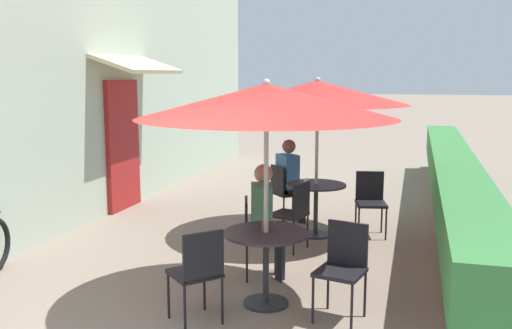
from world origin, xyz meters
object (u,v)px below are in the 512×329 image
(patio_table_near, at_px, (266,251))
(coffee_cup_near, at_px, (265,226))
(seated_patron_mid_back, at_px, (291,177))
(coffee_cup_mid, at_px, (306,182))
(cafe_chair_mid_right, at_px, (370,198))
(cafe_chair_near_back, at_px, (198,269))
(seated_patron_near_right, at_px, (267,216))
(patio_umbrella_near, at_px, (266,101))
(patio_table_mid, at_px, (316,197))
(cafe_chair_mid_left, at_px, (294,210))
(cafe_chair_near_right, at_px, (256,231))
(cafe_chair_near_left, at_px, (343,263))
(patio_umbrella_mid, at_px, (318,93))
(cafe_chair_mid_back, at_px, (284,189))

(patio_table_near, bearing_deg, coffee_cup_near, 111.12)
(seated_patron_mid_back, xyz_separation_m, coffee_cup_mid, (0.37, -0.70, 0.08))
(patio_table_near, relative_size, cafe_chair_mid_right, 0.94)
(cafe_chair_near_back, xyz_separation_m, seated_patron_mid_back, (0.03, 3.65, 0.17))
(seated_patron_near_right, bearing_deg, patio_table_near, -2.71)
(patio_umbrella_near, bearing_deg, patio_table_mid, 88.73)
(patio_table_near, height_order, cafe_chair_mid_left, cafe_chair_mid_left)
(cafe_chair_near_right, bearing_deg, seated_patron_near_right, 90.00)
(seated_patron_near_right, height_order, patio_table_mid, seated_patron_near_right)
(cafe_chair_near_back, bearing_deg, seated_patron_mid_back, 42.65)
(cafe_chair_mid_right, bearing_deg, seated_patron_near_right, 51.99)
(patio_table_mid, bearing_deg, cafe_chair_near_right, -100.94)
(patio_umbrella_near, bearing_deg, seated_patron_near_right, 104.14)
(cafe_chair_near_back, height_order, cafe_chair_mid_right, same)
(patio_table_near, height_order, coffee_cup_near, coffee_cup_near)
(cafe_chair_near_left, height_order, seated_patron_near_right, seated_patron_near_right)
(patio_umbrella_mid, bearing_deg, patio_table_mid, -82.87)
(cafe_chair_mid_right, bearing_deg, patio_table_mid, 5.84)
(cafe_chair_near_back, bearing_deg, patio_table_near, 5.84)
(patio_table_mid, height_order, coffee_cup_mid, coffee_cup_mid)
(patio_umbrella_mid, bearing_deg, cafe_chair_near_right, -100.94)
(patio_table_near, bearing_deg, seated_patron_near_right, 104.14)
(patio_umbrella_mid, relative_size, seated_patron_mid_back, 1.93)
(patio_table_near, bearing_deg, cafe_chair_near_right, 112.69)
(cafe_chair_mid_right, xyz_separation_m, coffee_cup_mid, (-0.83, -0.36, 0.25))
(patio_table_near, xyz_separation_m, coffee_cup_near, (-0.02, 0.06, 0.23))
(seated_patron_near_right, relative_size, patio_umbrella_mid, 0.52)
(cafe_chair_near_right, height_order, cafe_chair_near_back, same)
(cafe_chair_mid_right, xyz_separation_m, cafe_chair_mid_back, (-1.27, 0.26, 0.00))
(cafe_chair_mid_left, relative_size, coffee_cup_mid, 9.67)
(cafe_chair_near_back, relative_size, patio_table_mid, 1.07)
(patio_table_near, height_order, cafe_chair_mid_right, cafe_chair_mid_right)
(seated_patron_near_right, height_order, cafe_chair_mid_right, seated_patron_near_right)
(cafe_chair_mid_right, bearing_deg, seated_patron_mid_back, -28.35)
(cafe_chair_near_right, xyz_separation_m, seated_patron_mid_back, (-0.13, 2.36, 0.17))
(cafe_chair_near_left, bearing_deg, coffee_cup_mid, -58.74)
(cafe_chair_near_back, relative_size, patio_umbrella_mid, 0.36)
(patio_umbrella_near, distance_m, cafe_chair_mid_right, 3.16)
(cafe_chair_mid_left, bearing_deg, patio_table_mid, 5.84)
(seated_patron_mid_back, bearing_deg, cafe_chair_near_back, -42.92)
(patio_umbrella_near, height_order, cafe_chair_mid_back, patio_umbrella_near)
(coffee_cup_mid, bearing_deg, cafe_chair_near_left, -71.89)
(patio_umbrella_mid, relative_size, cafe_chair_mid_right, 2.78)
(cafe_chair_near_right, xyz_separation_m, cafe_chair_mid_left, (0.19, 1.05, 0.00))
(cafe_chair_mid_back, bearing_deg, seated_patron_mid_back, 90.00)
(cafe_chair_mid_back, distance_m, coffee_cup_mid, 0.80)
(cafe_chair_mid_back, bearing_deg, patio_table_mid, 5.84)
(seated_patron_near_right, xyz_separation_m, patio_table_mid, (0.24, 1.75, -0.15))
(cafe_chair_near_back, distance_m, cafe_chair_mid_back, 3.58)
(cafe_chair_near_right, relative_size, seated_patron_mid_back, 0.70)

